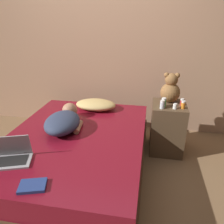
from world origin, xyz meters
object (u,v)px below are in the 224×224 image
object	(u,v)px
laptop	(10,156)
bottle_white	(175,106)
person_lying	(64,121)
bottle_clear	(162,104)
teddy_bear	(170,89)
book	(33,186)
bottle_orange	(183,105)
pillow	(96,105)
bottle_green	(164,102)
bottle_red	(182,102)

from	to	relation	value
laptop	bottle_white	xyz separation A→B (m)	(1.42, 1.03, 0.15)
person_lying	bottle_clear	bearing A→B (deg)	11.74
teddy_bear	book	size ratio (longest dim) A/B	1.64
book	person_lying	bearing A→B (deg)	97.55
person_lying	book	xyz separation A→B (m)	(0.12, -0.92, -0.08)
person_lying	bottle_orange	distance (m)	1.36
teddy_bear	pillow	bearing A→B (deg)	-179.71
bottle_white	bottle_clear	bearing A→B (deg)	-173.59
bottle_orange	bottle_green	world-z (taller)	bottle_green
pillow	teddy_bear	size ratio (longest dim) A/B	1.46
teddy_bear	bottle_clear	size ratio (longest dim) A/B	3.64
pillow	bottle_green	xyz separation A→B (m)	(0.86, -0.18, 0.15)
book	bottle_green	bearing A→B (deg)	54.65
laptop	book	size ratio (longest dim) A/B	1.74
pillow	bottle_orange	bearing A→B (deg)	-10.08
bottle_white	book	size ratio (longest dim) A/B	0.28
pillow	bottle_clear	bearing A→B (deg)	-15.69
bottle_red	teddy_bear	bearing A→B (deg)	145.14
laptop	bottle_white	bearing A→B (deg)	16.36
teddy_bear	book	distance (m)	1.86
person_lying	laptop	distance (m)	0.69
person_lying	teddy_bear	xyz separation A→B (m)	(1.15, 0.60, 0.23)
bottle_white	bottle_green	world-z (taller)	bottle_green
bottle_orange	bottle_red	xyz separation A→B (m)	(-0.00, 0.10, -0.00)
laptop	bottle_red	bearing A→B (deg)	17.92
laptop	teddy_bear	bearing A→B (deg)	22.95
bottle_clear	bottle_green	distance (m)	0.06
pillow	teddy_bear	bearing A→B (deg)	0.29
bottle_white	bottle_green	distance (m)	0.14
teddy_bear	bottle_orange	distance (m)	0.27
bottle_green	bottle_orange	bearing A→B (deg)	-4.50
laptop	book	bearing A→B (deg)	-57.23
laptop	bottle_orange	xyz separation A→B (m)	(1.51, 1.06, 0.16)
bottle_orange	bottle_clear	world-z (taller)	bottle_clear
bottle_orange	bottle_clear	xyz separation A→B (m)	(-0.23, -0.05, 0.00)
bottle_orange	laptop	bearing A→B (deg)	-144.98
bottle_green	pillow	bearing A→B (deg)	168.54
laptop	book	xyz separation A→B (m)	(0.34, -0.26, -0.04)
person_lying	bottle_orange	xyz separation A→B (m)	(1.29, 0.41, 0.12)
laptop	bottle_red	xyz separation A→B (m)	(1.51, 1.16, 0.16)
bottle_green	bottle_white	bearing A→B (deg)	-19.94
pillow	book	distance (m)	1.52
bottle_white	bottle_red	xyz separation A→B (m)	(0.09, 0.13, 0.01)
bottle_clear	bottle_red	distance (m)	0.28
book	pillow	bearing A→B (deg)	86.77
bottle_orange	bottle_green	xyz separation A→B (m)	(-0.22, 0.02, 0.01)
pillow	book	size ratio (longest dim) A/B	2.40
pillow	bottle_clear	world-z (taller)	bottle_clear
bottle_white	book	world-z (taller)	bottle_white
person_lying	teddy_bear	world-z (taller)	teddy_bear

